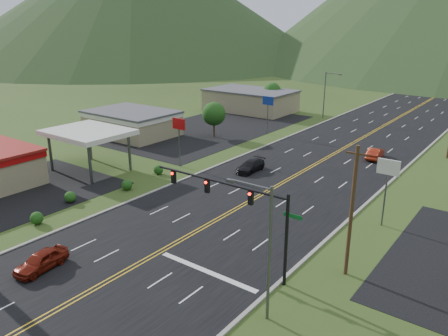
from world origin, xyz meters
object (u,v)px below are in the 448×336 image
Objects in this scene: streetlight_east at (265,244)px; gas_canopy at (88,133)px; car_dark_mid at (250,166)px; car_red_far at (375,154)px; streetlight_west at (326,92)px; car_red_near at (41,261)px; traffic_signal at (239,203)px.

streetlight_east is 35.28m from gas_canopy.
car_dark_mid is 18.42m from car_red_far.
streetlight_west is (-22.86, 60.00, 0.00)m from streetlight_east.
car_red_far is at bearing 68.59° from car_red_near.
car_dark_mid is at bearing 121.03° from traffic_signal.
gas_canopy is at bearing 160.12° from streetlight_east.
streetlight_east is 0.90× the size of gas_canopy.
car_dark_mid is at bearing 48.62° from car_red_far.
streetlight_west reaches higher than gas_canopy.
car_red_near is at bearing -84.43° from streetlight_west.
traffic_signal is 2.84× the size of car_red_far.
streetlight_west is 37.07m from car_dark_mid.
gas_canopy is (-10.32, -48.00, -0.31)m from streetlight_west.
traffic_signal is at bearing 86.46° from car_red_far.
car_red_far is at bearing 53.21° from car_dark_mid.
streetlight_east reaches higher than car_red_far.
car_red_far is (-1.00, 34.62, -4.57)m from traffic_signal.
streetlight_east is at bearing -40.39° from traffic_signal.
car_red_near is at bearing -141.90° from traffic_signal.
gas_canopy is (-33.18, 12.00, -0.31)m from streetlight_east.
car_dark_mid is (-0.08, 29.00, -0.04)m from car_red_near.
car_red_near is (6.36, -65.26, -4.45)m from streetlight_west.
streetlight_west is (-18.16, 56.00, -0.15)m from traffic_signal.
streetlight_east is at bearing 93.20° from car_red_far.
car_dark_mid is at bearing 35.26° from gas_canopy.
gas_canopy is 2.33× the size of car_red_near.
traffic_signal is 1.46× the size of streetlight_east.
traffic_signal is 1.46× the size of streetlight_west.
gas_canopy reaches higher than car_red_near.
car_red_far is (10.88, 14.87, 0.07)m from car_dark_mid.
car_dark_mid is (-16.57, 23.74, -4.49)m from streetlight_east.
traffic_signal is at bearing 30.52° from car_red_near.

